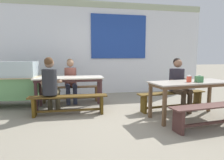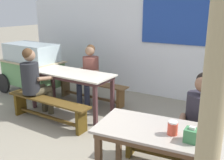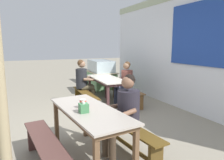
{
  "view_description": "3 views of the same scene",
  "coord_description": "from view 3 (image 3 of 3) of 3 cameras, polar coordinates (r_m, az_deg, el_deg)",
  "views": [
    {
      "loc": [
        -1.03,
        -3.87,
        1.31
      ],
      "look_at": [
        -0.12,
        0.52,
        0.73
      ],
      "focal_mm": 31.31,
      "sensor_mm": 36.0,
      "label": 1
    },
    {
      "loc": [
        1.9,
        -2.57,
        1.94
      ],
      "look_at": [
        -0.11,
        0.84,
        0.8
      ],
      "focal_mm": 41.28,
      "sensor_mm": 36.0,
      "label": 2
    },
    {
      "loc": [
        4.09,
        -1.21,
        1.68
      ],
      "look_at": [
        -0.11,
        0.72,
        0.89
      ],
      "focal_mm": 33.42,
      "sensor_mm": 36.0,
      "label": 3
    }
  ],
  "objects": [
    {
      "name": "bench_near_front",
      "position": [
        3.02,
        -17.41,
        -18.11
      ],
      "size": [
        1.69,
        0.47,
        0.43
      ],
      "color": "brown",
      "rests_on": "ground_plane"
    },
    {
      "name": "food_cart",
      "position": [
        7.19,
        -3.12,
        1.49
      ],
      "size": [
        1.76,
        0.91,
        1.15
      ],
      "color": "#649D60",
      "rests_on": "ground_plane"
    },
    {
      "name": "condiment_jar",
      "position": [
        3.05,
        -7.94,
        -6.45
      ],
      "size": [
        0.1,
        0.1,
        0.13
      ],
      "color": "#DF4834",
      "rests_on": "dining_table_near"
    },
    {
      "name": "dining_table_near",
      "position": [
        3.04,
        -6.33,
        -9.35
      ],
      "size": [
        1.75,
        0.82,
        0.77
      ],
      "color": "#B6AB9D",
      "rests_on": "ground_plane"
    },
    {
      "name": "ground_plane",
      "position": [
        4.58,
        -7.81,
        -11.89
      ],
      "size": [
        40.0,
        40.0,
        0.0
      ],
      "primitive_type": "plane",
      "color": "gray"
    },
    {
      "name": "wooden_support_post",
      "position": [
        2.43,
        -28.0,
        -6.23
      ],
      "size": [
        0.12,
        0.12,
        2.11
      ],
      "primitive_type": "cylinder",
      "color": "tan",
      "rests_on": "ground_plane"
    },
    {
      "name": "backdrop_wall",
      "position": [
        5.66,
        19.51,
        8.25
      ],
      "size": [
        7.12,
        0.23,
        3.04
      ],
      "color": "white",
      "rests_on": "ground_plane"
    },
    {
      "name": "bench_near_back",
      "position": [
        3.46,
        3.37,
        -13.93
      ],
      "size": [
        1.74,
        0.43,
        0.43
      ],
      "color": "brown",
      "rests_on": "ground_plane"
    },
    {
      "name": "dining_table_far",
      "position": [
        5.72,
        -1.43,
        -0.28
      ],
      "size": [
        1.67,
        0.71,
        0.77
      ],
      "color": "beige",
      "rests_on": "ground_plane"
    },
    {
      "name": "person_center_facing",
      "position": [
        5.93,
        3.56,
        -0.01
      ],
      "size": [
        0.45,
        0.54,
        1.21
      ],
      "color": "#2D334A",
      "rests_on": "ground_plane"
    },
    {
      "name": "person_right_near_table",
      "position": [
        3.2,
        3.56,
        -8.21
      ],
      "size": [
        0.5,
        0.6,
        1.24
      ],
      "color": "#473728",
      "rests_on": "ground_plane"
    },
    {
      "name": "tissue_box",
      "position": [
        2.86,
        -7.76,
        -7.57
      ],
      "size": [
        0.13,
        0.11,
        0.15
      ],
      "color": "#41824F",
      "rests_on": "dining_table_near"
    },
    {
      "name": "bench_far_back",
      "position": [
        6.05,
        4.02,
        -3.63
      ],
      "size": [
        1.68,
        0.32,
        0.43
      ],
      "color": "brown",
      "rests_on": "ground_plane"
    },
    {
      "name": "person_left_back_turned",
      "position": [
        5.9,
        -7.74,
        0.18
      ],
      "size": [
        0.46,
        0.54,
        1.27
      ],
      "color": "#463F2C",
      "rests_on": "ground_plane"
    },
    {
      "name": "bench_far_front",
      "position": [
        5.62,
        -7.27,
        -4.62
      ],
      "size": [
        1.69,
        0.32,
        0.43
      ],
      "color": "#553D17",
      "rests_on": "ground_plane"
    }
  ]
}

